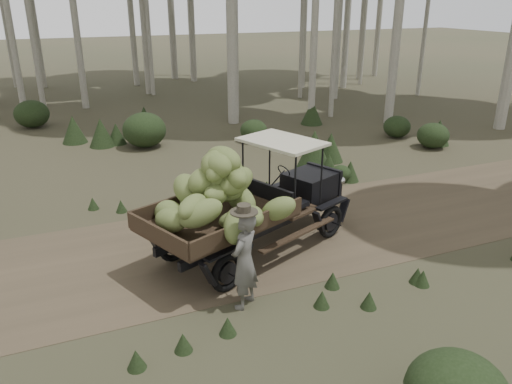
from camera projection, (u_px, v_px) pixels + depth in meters
ground at (180, 254)px, 9.84m from camera, size 120.00×120.00×0.00m
dirt_track at (179, 254)px, 9.84m from camera, size 70.00×4.00×0.01m
banana_truck at (235, 194)px, 9.14m from camera, size 4.78×3.25×2.31m
farmer at (244, 260)px, 7.90m from camera, size 0.71×0.69×1.79m
undergrowth at (126, 212)px, 10.48m from camera, size 23.03×25.15×1.36m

